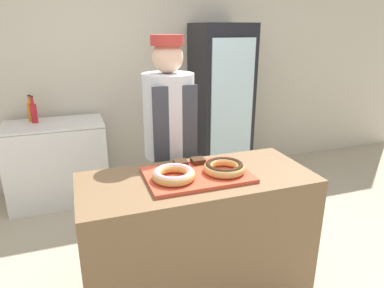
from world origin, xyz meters
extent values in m
cube|color=beige|center=(0.00, 2.13, 1.35)|extent=(8.00, 0.06, 2.70)
cube|color=brown|center=(0.00, 0.00, 0.44)|extent=(1.44, 0.63, 0.88)
cube|color=#D84C33|center=(0.00, 0.00, 0.89)|extent=(0.63, 0.42, 0.02)
torus|color=tan|center=(-0.16, -0.04, 0.93)|extent=(0.26, 0.26, 0.06)
torus|color=#EFADC6|center=(-0.16, -0.04, 0.95)|extent=(0.24, 0.24, 0.03)
torus|color=tan|center=(0.16, -0.04, 0.93)|extent=(0.26, 0.26, 0.06)
torus|color=#331E0F|center=(0.16, -0.04, 0.95)|extent=(0.24, 0.24, 0.03)
cube|color=#382111|center=(-0.06, 0.15, 0.92)|extent=(0.08, 0.08, 0.03)
cube|color=#382111|center=(0.06, 0.15, 0.92)|extent=(0.08, 0.08, 0.03)
cylinder|color=#4C4C51|center=(-0.02, 0.57, 0.41)|extent=(0.27, 0.27, 0.82)
cylinder|color=silver|center=(-0.02, 0.57, 1.13)|extent=(0.38, 0.38, 0.62)
cube|color=#383D47|center=(-0.02, 0.40, 0.73)|extent=(0.32, 0.02, 1.30)
sphere|color=beige|center=(-0.02, 0.57, 1.55)|extent=(0.22, 0.22, 0.22)
cylinder|color=#B2332D|center=(-0.02, 0.57, 1.67)|extent=(0.23, 0.23, 0.07)
cube|color=black|center=(0.92, 1.76, 0.90)|extent=(0.59, 0.62, 1.80)
cube|color=silver|center=(0.92, 1.44, 0.93)|extent=(0.48, 0.02, 1.44)
cube|color=white|center=(-0.90, 1.76, 0.42)|extent=(0.97, 0.56, 0.84)
cube|color=gray|center=(-0.90, 1.76, 0.82)|extent=(0.97, 0.56, 0.01)
cylinder|color=red|center=(-1.06, 1.85, 0.94)|extent=(0.06, 0.06, 0.19)
cylinder|color=red|center=(-1.06, 1.85, 1.07)|extent=(0.03, 0.03, 0.07)
cylinder|color=black|center=(-1.06, 1.85, 1.11)|extent=(0.03, 0.03, 0.01)
cylinder|color=orange|center=(-1.09, 1.93, 0.93)|extent=(0.07, 0.07, 0.18)
cylinder|color=orange|center=(-1.09, 1.93, 1.06)|extent=(0.03, 0.03, 0.07)
cylinder|color=black|center=(-1.09, 1.93, 1.10)|extent=(0.04, 0.04, 0.01)
camera|label=1|loc=(-0.66, -1.80, 1.75)|focal=32.00mm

